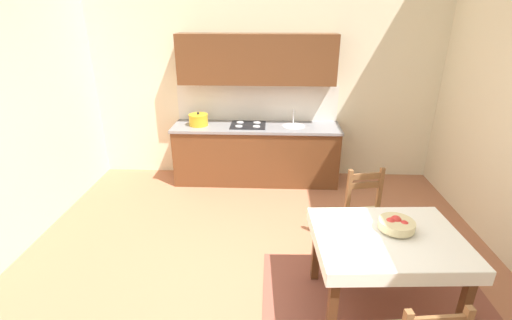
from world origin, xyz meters
TOP-DOWN VIEW (x-y plane):
  - ground_plane at (0.00, 0.00)m, footprint 5.84×6.27m
  - wall_back at (0.00, 2.89)m, footprint 5.84×0.12m
  - area_rug at (1.12, -0.17)m, footprint 2.10×1.60m
  - kitchen_cabinetry at (-0.11, 2.56)m, footprint 2.50×0.63m
  - dining_table at (1.12, -0.07)m, footprint 1.28×1.01m
  - dining_chair_kitchen_side at (1.17, 0.77)m, footprint 0.49×0.49m
  - fruit_bowl at (1.19, 0.01)m, footprint 0.30×0.30m

SIDE VIEW (x-z plane):
  - ground_plane at x=0.00m, z-range -0.10..0.00m
  - area_rug at x=1.12m, z-range 0.00..0.01m
  - dining_chair_kitchen_side at x=1.17m, z-range -0.02..0.91m
  - dining_table at x=1.12m, z-range 0.24..0.99m
  - fruit_bowl at x=1.19m, z-range 0.75..0.87m
  - kitchen_cabinetry at x=-0.11m, z-range -0.24..1.96m
  - wall_back at x=0.00m, z-range 0.00..4.12m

